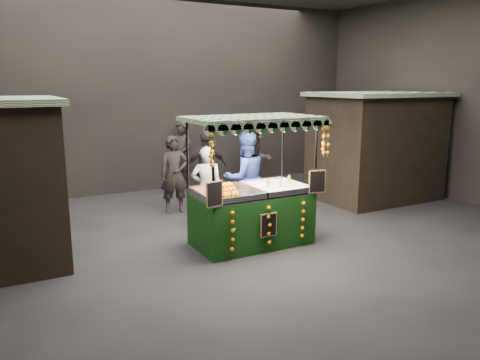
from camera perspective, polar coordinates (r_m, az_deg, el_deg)
ground at (r=8.46m, az=1.07°, el=-7.69°), size 12.00×12.00×0.00m
market_hall at (r=8.00m, az=1.17°, el=15.82°), size 12.10×10.10×5.05m
neighbour_stall_right at (r=11.95m, az=16.19°, el=4.05°), size 3.00×2.20×2.60m
juice_stall at (r=8.21m, az=1.60°, el=-3.17°), size 2.33×1.37×2.26m
vendor_grey at (r=9.00m, az=-4.08°, el=-1.07°), size 0.70×0.57×1.64m
vendor_blue at (r=9.37m, az=0.61°, el=0.20°), size 0.96×0.77×1.88m
shopper_0 at (r=10.35m, az=-8.02°, el=0.68°), size 0.69×0.52×1.70m
shopper_1 at (r=11.92m, az=1.83°, el=2.39°), size 1.03×0.92×1.75m
shopper_2 at (r=11.08m, az=-4.09°, el=1.53°), size 1.04×0.53×1.71m
shopper_3 at (r=12.92m, az=1.68°, el=2.71°), size 1.12×1.14×1.57m
shopper_4 at (r=10.77m, az=-24.10°, el=-0.02°), size 0.82×0.56×1.62m
shopper_5 at (r=12.53m, az=14.41°, el=2.28°), size 0.89×1.62×1.66m
shopper_6 at (r=12.53m, az=-7.09°, el=2.93°), size 0.71×0.79×1.82m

